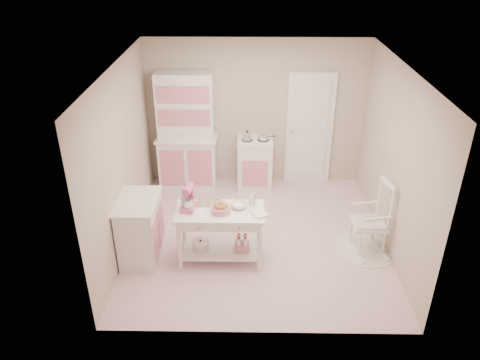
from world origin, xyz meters
name	(u,v)px	position (x,y,z in m)	size (l,w,h in m)	color
room_shell	(258,137)	(0.00, 0.00, 1.65)	(3.84, 3.84, 2.62)	#CD8098
door	(309,129)	(0.95, 1.87, 1.02)	(0.82, 0.05, 2.04)	white
hutch	(186,132)	(-1.21, 1.66, 1.04)	(1.06, 0.50, 2.08)	white
stove	(255,164)	(-0.01, 1.61, 0.46)	(0.62, 0.57, 0.92)	white
base_cabinet	(140,229)	(-1.63, -0.47, 0.46)	(0.54, 0.84, 0.92)	white
lace_rug	(365,249)	(1.59, -0.27, 0.01)	(0.92, 0.92, 0.01)	white
rocking_chair	(370,217)	(1.59, -0.27, 0.55)	(0.48, 0.72, 1.10)	white
work_table	(220,235)	(-0.51, -0.52, 0.40)	(1.20, 0.60, 0.80)	white
stand_mixer	(188,199)	(-0.93, -0.50, 0.97)	(0.20, 0.28, 0.34)	#DC5C93
cookie_tray	(210,203)	(-0.66, -0.34, 0.81)	(0.34, 0.24, 0.02)	silver
bread_basket	(221,210)	(-0.49, -0.57, 0.85)	(0.25, 0.25, 0.09)	pink
mixing_bowl	(239,205)	(-0.25, -0.44, 0.84)	(0.23, 0.23, 0.07)	white
metal_pitcher	(252,199)	(-0.07, -0.36, 0.89)	(0.10, 0.10, 0.17)	silver
recipe_book	(253,215)	(-0.06, -0.64, 0.81)	(0.18, 0.24, 0.02)	white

